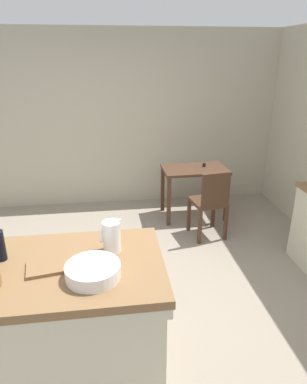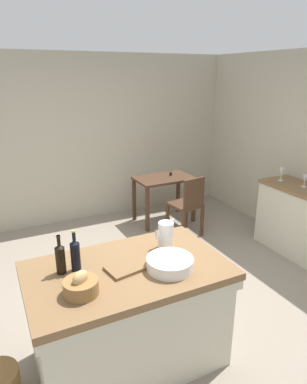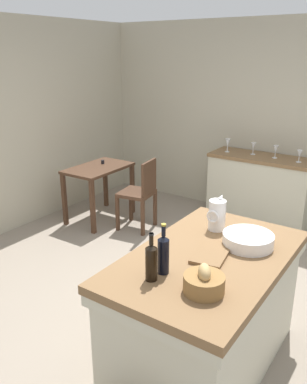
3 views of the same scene
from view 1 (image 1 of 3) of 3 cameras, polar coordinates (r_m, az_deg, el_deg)
ground_plane at (r=3.45m, az=-5.35°, el=-18.36°), size 6.76×6.76×0.00m
wall_back at (r=5.32m, az=-7.20°, el=11.69°), size 5.32×0.12×2.60m
island_table at (r=2.72m, az=-15.56°, el=-18.99°), size 1.53×0.93×0.89m
writing_desk at (r=4.91m, az=6.84°, el=2.64°), size 0.91×0.57×0.79m
wooden_chair at (r=4.38m, az=9.41°, el=-1.56°), size 0.46×0.46×0.92m
pitcher at (r=2.50m, az=-7.03°, el=-7.33°), size 0.17×0.13×0.28m
wash_bowl at (r=2.28m, az=-10.05°, el=-12.84°), size 0.36×0.36×0.09m
cutting_board at (r=2.45m, az=-16.40°, el=-11.72°), size 0.37×0.26×0.02m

